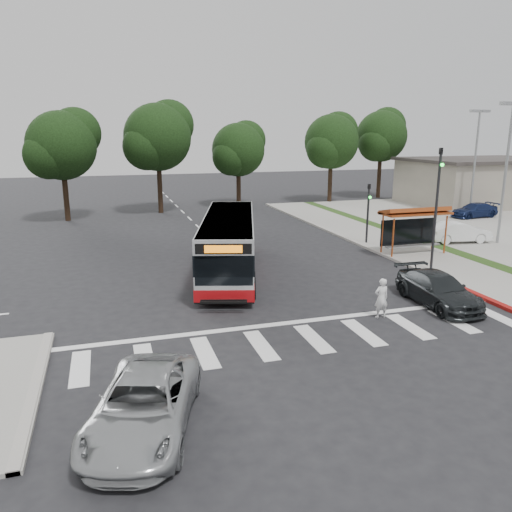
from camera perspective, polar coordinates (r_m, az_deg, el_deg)
name	(u,v)px	position (r m, az deg, el deg)	size (l,w,h in m)	color
ground	(270,296)	(22.75, 1.61, -4.64)	(140.00, 140.00, 0.00)	black
sidewalk_east	(389,243)	(34.35, 14.92, 1.39)	(4.00, 40.00, 0.12)	gray
curb_east	(362,245)	(33.35, 11.99, 1.22)	(0.30, 40.00, 0.15)	#9E9991
curb_east_red	(466,290)	(25.37, 22.85, -3.61)	(0.32, 6.00, 0.15)	maroon
parking_lot	(512,228)	(43.25, 27.20, 2.82)	(18.00, 36.00, 0.10)	gray
commercial_building	(480,183)	(56.45, 24.23, 7.61)	(14.00, 10.00, 4.40)	gray
building_roof_cap	(483,160)	(56.28, 24.47, 9.98)	(14.60, 10.60, 0.30)	#383330
crosswalk_ladder	(314,339)	(18.39, 6.61, -9.35)	(18.00, 2.60, 0.01)	silver
bus_shelter	(414,216)	(31.45, 17.62, 4.33)	(4.20, 1.60, 2.86)	#A1431A
traffic_signal_ne_tall	(437,199)	(27.64, 19.98, 6.11)	(0.18, 0.37, 6.50)	black
traffic_signal_ne_short	(368,207)	(33.63, 12.70, 5.46)	(0.18, 0.37, 4.00)	black
lot_light_front	(508,154)	(36.32, 26.82, 10.37)	(1.90, 0.35, 9.01)	gray
lot_light_mid	(476,148)	(47.78, 23.86, 11.18)	(1.90, 0.35, 9.01)	gray
tree_ne_a	(332,141)	(53.67, 8.66, 12.89)	(6.16, 5.74, 9.30)	black
tree_ne_b	(382,135)	(58.72, 14.18, 13.22)	(6.16, 5.74, 10.02)	black
tree_north_a	(158,136)	(46.78, -11.10, 13.30)	(6.60, 6.15, 10.17)	black
tree_north_b	(239,149)	(50.22, -1.98, 12.14)	(5.72, 5.33, 8.43)	black
tree_north_c	(62,144)	(44.62, -21.26, 11.80)	(6.16, 5.74, 9.30)	black
transit_bus	(229,245)	(26.27, -3.11, 1.29)	(2.52, 11.62, 3.00)	#B9BCBF
pedestrian	(381,298)	(20.59, 14.13, -4.69)	(0.60, 0.39, 1.64)	silver
dark_sedan	(438,290)	(22.87, 20.10, -3.62)	(1.92, 4.71, 1.37)	#202426
silver_suv_south	(144,405)	(13.17, -12.72, -16.25)	(2.33, 5.05, 1.40)	#A4A7A9
parked_car_1	(459,232)	(35.93, 22.15, 2.55)	(1.45, 4.17, 1.37)	white
parked_car_3	(474,210)	(47.13, 23.70, 4.81)	(1.73, 4.24, 1.23)	#15214A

